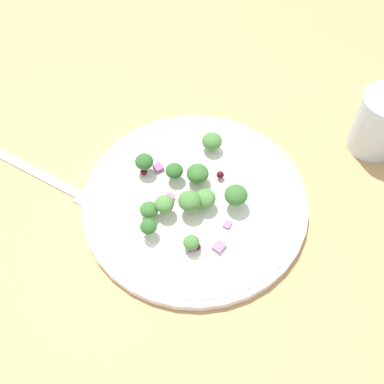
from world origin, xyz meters
TOP-DOWN VIEW (x-y plane):
  - ground_plane at (0.00, 0.00)cm, footprint 180.00×180.00cm
  - plate at (1.16, 0.40)cm, footprint 28.60×28.60cm
  - dressing_pool at (1.16, 0.40)cm, footprint 16.59×16.59cm
  - broccoli_floret_0 at (2.93, 7.57)cm, footprint 2.37×2.37cm
  - broccoli_floret_1 at (-0.80, -0.15)cm, footprint 2.78×2.78cm
  - broccoli_floret_2 at (3.80, 0.62)cm, footprint 2.82×2.82cm
  - broccoli_floret_3 at (0.55, -1.55)cm, footprint 2.55×2.55cm
  - broccoli_floret_4 at (-2.10, 2.76)cm, footprint 2.39×2.39cm
  - broccoli_floret_5 at (1.99, -4.99)cm, footprint 2.86×2.86cm
  - broccoli_floret_6 at (-5.54, -1.98)cm, footprint 1.95×1.95cm
  - broccoli_floret_7 at (-5.56, 3.39)cm, footprint 2.01×2.01cm
  - broccoli_floret_8 at (9.53, 0.69)cm, footprint 2.67×2.67cm
  - broccoli_floret_9 at (3.12, 3.52)cm, footprint 2.25×2.25cm
  - broccoli_floret_10 at (-3.13, 4.39)cm, footprint 2.25×2.25cm
  - cranberry_0 at (5.26, -1.95)cm, footprint 0.99×0.99cm
  - cranberry_1 at (-5.25, -2.64)cm, footprint 0.86×0.86cm
  - cranberry_2 at (-1.59, 2.59)cm, footprint 0.72×0.72cm
  - cranberry_3 at (2.45, 7.55)cm, footprint 0.93×0.93cm
  - onion_bit_0 at (-4.41, -5.07)cm, footprint 1.68×1.57cm
  - onion_bit_1 at (-0.02, 2.95)cm, footprint 0.99×1.12cm
  - onion_bit_2 at (-1.15, -5.04)cm, footprint 1.09×0.97cm
  - onion_bit_3 at (-5.46, -2.18)cm, footprint 1.59×1.66cm
  - onion_bit_4 at (0.22, 0.79)cm, footprint 1.34×1.31cm
  - onion_bit_5 at (3.87, 6.10)cm, footprint 1.65×1.66cm
  - fork at (-1.94, 19.15)cm, footprint 4.93×18.64cm
  - water_glass at (19.05, -19.40)cm, footprint 6.70×6.70cm

SIDE VIEW (x-z plane):
  - ground_plane at x=0.00cm, z-range -2.00..0.00cm
  - fork at x=-1.94cm, z-range 0.00..0.50cm
  - plate at x=1.16cm, z-range 0.01..1.71cm
  - dressing_pool at x=1.16cm, z-range 1.20..1.40cm
  - onion_bit_2 at x=-1.15cm, z-range 1.22..1.73cm
  - onion_bit_3 at x=-5.46cm, z-range 1.31..1.65cm
  - onion_bit_4 at x=0.22cm, z-range 1.31..1.89cm
  - cranberry_1 at x=-5.25cm, z-range 1.21..2.07cm
  - onion_bit_0 at x=-4.41cm, z-range 1.39..1.95cm
  - onion_bit_5 at x=3.87cm, z-range 1.54..2.06cm
  - onion_bit_1 at x=-0.02cm, z-range 1.69..2.21cm
  - cranberry_3 at x=2.45cm, z-range 1.51..2.43cm
  - cranberry_2 at x=-1.59cm, z-range 1.79..2.51cm
  - cranberry_0 at x=5.26cm, z-range 1.66..2.65cm
  - broccoli_floret_6 at x=-5.54cm, z-range 1.68..3.65cm
  - broccoli_floret_10 at x=-3.13cm, z-range 1.54..3.82cm
  - broccoli_floret_8 at x=9.53cm, z-range 1.55..4.26cm
  - broccoli_floret_2 at x=3.80cm, z-range 1.59..4.44cm
  - broccoli_floret_3 at x=0.55cm, z-range 1.79..4.36cm
  - broccoli_floret_9 at x=3.12cm, z-range 1.98..4.26cm
  - broccoli_floret_7 at x=-5.56cm, z-range 2.16..4.19cm
  - broccoli_floret_4 at x=-2.10cm, z-range 2.14..4.56cm
  - broccoli_floret_0 at x=2.93cm, z-range 2.23..4.63cm
  - broccoli_floret_5 at x=1.99cm, z-range 2.13..5.03cm
  - broccoli_floret_1 at x=-0.80cm, z-range 2.23..5.04cm
  - water_glass at x=19.05cm, z-range 0.00..8.89cm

